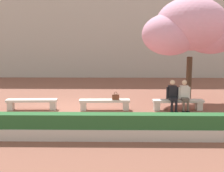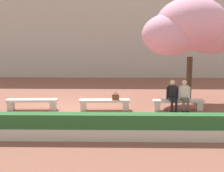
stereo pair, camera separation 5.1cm
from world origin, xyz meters
The scene contains 10 objects.
ground_plane centered at (0.00, 0.00, 0.00)m, with size 100.00×100.00×0.00m, color brown.
building_facade centered at (0.00, 12.24, 3.86)m, with size 28.00×4.00×7.73m, color #B7B2A8.
stone_bench_near_west centered at (-1.56, 0.00, 0.31)m, with size 2.16×0.51×0.45m.
stone_bench_center centered at (1.56, 0.00, 0.31)m, with size 2.16×0.51×0.45m.
stone_bench_near_east centered at (4.67, 0.00, 0.31)m, with size 2.16×0.51×0.45m.
person_seated_left centered at (4.42, -0.05, 0.70)m, with size 0.51×0.70×1.29m.
person_seated_right centered at (4.92, -0.05, 0.70)m, with size 0.51×0.68×1.29m.
handbag centered at (2.02, -0.03, 0.58)m, with size 0.30×0.15×0.34m.
cherry_tree_main centered at (5.51, 1.85, 3.44)m, with size 4.62×3.50×4.89m.
planter_hedge_foreground centered at (0.00, -3.80, 0.39)m, with size 15.60×0.50×0.80m.
Camera 2 is at (2.12, -12.95, 3.14)m, focal length 50.00 mm.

